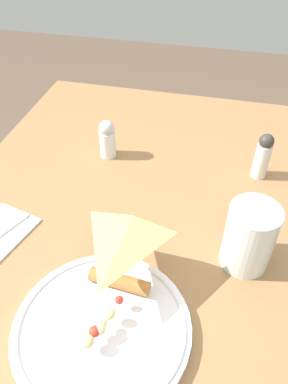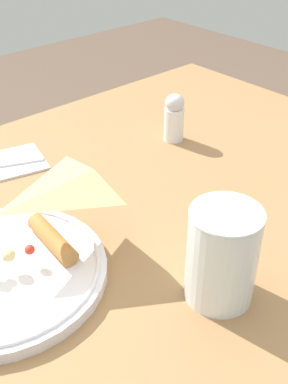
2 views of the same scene
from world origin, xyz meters
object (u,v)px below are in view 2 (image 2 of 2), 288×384
Objects in this scene: plate_pizza at (3,269)px; salt_shaker at (174,117)px; dining_table at (112,267)px; milk_glass at (222,258)px.

salt_shaker reaches higher than plate_pizza.
plate_pizza reaches higher than dining_table.
dining_table is 0.28m from milk_glass.
milk_glass is at bearing -47.78° from plate_pizza.
plate_pizza is (-0.19, -0.02, 0.13)m from dining_table.
milk_glass reaches higher than dining_table.
milk_glass is 1.34× the size of salt_shaker.
milk_glass is 0.41m from salt_shaker.
salt_shaker is at bearing 23.27° from dining_table.
dining_table is 0.31m from salt_shaker.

